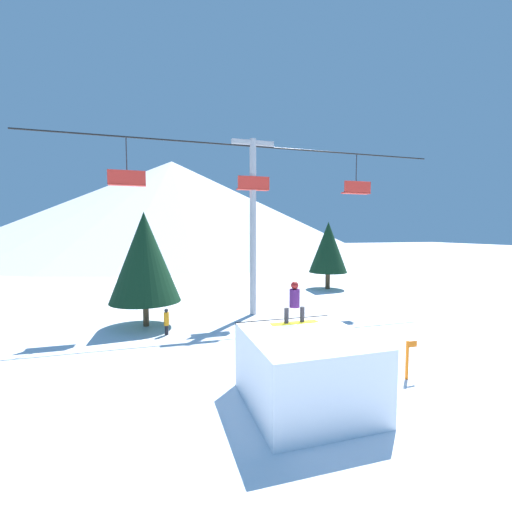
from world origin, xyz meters
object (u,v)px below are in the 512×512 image
Objects in this scene: snowboarder at (295,303)px; snow_ramp at (306,370)px; trail_marker at (408,358)px; distant_skier at (166,321)px; pine_tree_near at (145,257)px.

snow_ramp is at bearing -96.61° from snowboarder.
snow_ramp reaches higher than trail_marker.
distant_skier is at bearing 118.56° from snowboarder.
snow_ramp is 3.89m from trail_marker.
pine_tree_near is (-4.48, 8.33, 0.87)m from snowboarder.
pine_tree_near is 12.42m from trail_marker.
distant_skier is at bearing 135.64° from trail_marker.
snowboarder is 4.22m from trail_marker.
snowboarder is 0.26× the size of pine_tree_near.
snowboarder is at bearing -61.44° from distant_skier.
snow_ramp is 8.39m from distant_skier.
pine_tree_near reaches higher than snowboarder.
pine_tree_near is 4.56× the size of trail_marker.
pine_tree_near reaches higher than snow_ramp.
trail_marker is (3.71, -0.57, -1.93)m from snowboarder.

